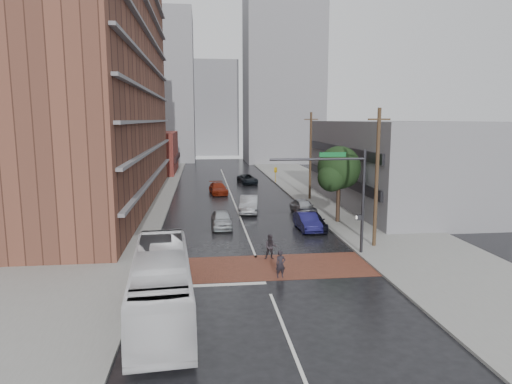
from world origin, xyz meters
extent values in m
plane|color=black|center=(0.00, 0.00, 0.00)|extent=(160.00, 160.00, 0.00)
cube|color=brown|center=(0.00, 0.50, 0.01)|extent=(14.00, 5.00, 0.02)
cube|color=gray|center=(-11.50, 25.00, 0.07)|extent=(9.00, 90.00, 0.15)
cube|color=gray|center=(11.50, 25.00, 0.07)|extent=(9.00, 90.00, 0.15)
cube|color=brown|center=(-14.00, 24.00, 14.00)|extent=(10.00, 44.00, 28.00)
cube|color=maroon|center=(-12.00, 54.00, 3.50)|extent=(8.00, 16.00, 7.00)
cube|color=slate|center=(16.50, 20.00, 4.50)|extent=(11.00, 26.00, 9.00)
cube|color=slate|center=(-14.00, 78.00, 16.00)|extent=(18.00, 16.00, 32.00)
cube|color=slate|center=(14.00, 72.00, 18.00)|extent=(16.00, 14.00, 36.00)
cube|color=slate|center=(0.00, 95.00, 12.00)|extent=(12.00, 10.00, 24.00)
cylinder|color=#332319|center=(8.50, 12.00, 2.00)|extent=(0.36, 0.36, 4.00)
sphere|color=black|center=(8.50, 12.00, 5.00)|extent=(3.80, 3.80, 3.80)
sphere|color=black|center=(7.60, 11.20, 4.20)|extent=(2.40, 2.40, 2.40)
sphere|color=black|center=(9.30, 12.80, 4.40)|extent=(2.60, 2.60, 2.60)
cylinder|color=#2D2D33|center=(7.30, 2.50, 3.60)|extent=(0.20, 0.20, 7.20)
cylinder|color=#2D2D33|center=(4.10, 2.50, 6.60)|extent=(6.40, 0.16, 0.16)
imported|color=gold|center=(1.30, 2.50, 5.60)|extent=(0.20, 0.16, 1.00)
cube|color=#0C5926|center=(5.10, 2.50, 6.90)|extent=(1.80, 0.05, 0.30)
cube|color=#2D2D33|center=(7.05, 2.50, 2.60)|extent=(0.30, 0.30, 0.35)
cylinder|color=#473321|center=(8.80, 4.00, 5.00)|extent=(0.26, 0.26, 10.00)
cube|color=#473321|center=(8.80, 4.00, 9.20)|extent=(1.60, 0.12, 0.12)
cylinder|color=#473321|center=(8.80, 24.00, 5.00)|extent=(0.26, 0.26, 10.00)
cube|color=#473321|center=(8.80, 24.00, 9.20)|extent=(1.60, 0.12, 0.12)
imported|color=white|center=(-5.50, -5.98, 1.56)|extent=(3.44, 11.34, 3.11)
imported|color=black|center=(0.97, -1.50, 0.81)|extent=(0.64, 0.47, 1.63)
imported|color=#262126|center=(0.93, 2.09, 0.85)|extent=(0.89, 0.73, 1.69)
imported|color=#B8BCC0|center=(-1.93, 11.41, 0.74)|extent=(1.79, 4.37, 1.48)
imported|color=#B2B5BA|center=(1.07, 17.54, 0.83)|extent=(2.45, 5.21, 1.65)
imported|color=maroon|center=(-1.55, 29.38, 0.70)|extent=(2.45, 5.01, 1.40)
imported|color=black|center=(2.96, 37.87, 0.67)|extent=(2.96, 5.14, 1.35)
imported|color=#17154B|center=(5.20, 9.78, 0.73)|extent=(1.66, 4.46, 1.46)
imported|color=black|center=(5.69, 10.00, 0.69)|extent=(2.10, 4.80, 1.37)
imported|color=#ABAFB3|center=(6.30, 16.21, 0.74)|extent=(2.26, 4.53, 1.48)
camera|label=1|loc=(-3.49, -26.82, 9.20)|focal=32.00mm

